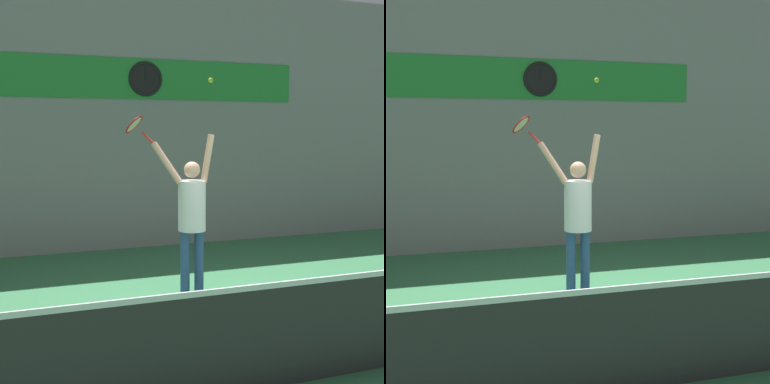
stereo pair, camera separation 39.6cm
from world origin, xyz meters
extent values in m
plane|color=#387A4C|center=(0.00, 0.00, 0.00)|extent=(18.00, 18.00, 0.00)
cube|color=gray|center=(0.00, 4.65, 2.50)|extent=(18.00, 0.10, 5.00)
cube|color=#288C38|center=(0.00, 4.59, 3.21)|extent=(6.04, 0.02, 0.75)
cylinder|color=black|center=(-0.06, 4.57, 3.21)|extent=(0.59, 0.02, 0.59)
torus|color=black|center=(-0.06, 4.57, 3.21)|extent=(0.65, 0.06, 0.65)
cube|color=black|center=(-0.06, 4.56, 3.32)|extent=(0.02, 0.01, 0.24)
cube|color=#2D2D2D|center=(0.00, -1.33, 0.46)|extent=(8.42, 0.01, 0.91)
cube|color=white|center=(0.00, -1.33, 0.93)|extent=(8.42, 0.02, 0.05)
cylinder|color=#2D4C7F|center=(-0.37, 1.51, 0.44)|extent=(0.13, 0.13, 0.88)
cylinder|color=#2D4C7F|center=(-0.16, 1.51, 0.44)|extent=(0.13, 0.13, 0.88)
cylinder|color=white|center=(-0.26, 1.51, 1.23)|extent=(0.38, 0.38, 0.69)
sphere|color=#D8A884|center=(-0.26, 1.51, 1.72)|extent=(0.22, 0.22, 0.22)
cylinder|color=#D8A884|center=(-0.05, 1.47, 1.87)|extent=(0.21, 0.19, 0.67)
cylinder|color=#D8A884|center=(-0.58, 1.63, 1.81)|extent=(0.41, 0.36, 0.59)
cylinder|color=red|center=(-0.80, 1.80, 2.16)|extent=(0.18, 0.13, 0.18)
torus|color=red|center=(-0.96, 1.90, 2.34)|extent=(0.37, 0.39, 0.25)
cylinder|color=beige|center=(-0.96, 1.90, 2.34)|extent=(0.31, 0.33, 0.20)
sphere|color=#CCDB2D|center=(-0.04, 1.40, 2.92)|extent=(0.07, 0.07, 0.07)
camera|label=1|loc=(-2.77, -5.28, 2.25)|focal=50.00mm
camera|label=2|loc=(-2.40, -5.41, 2.25)|focal=50.00mm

